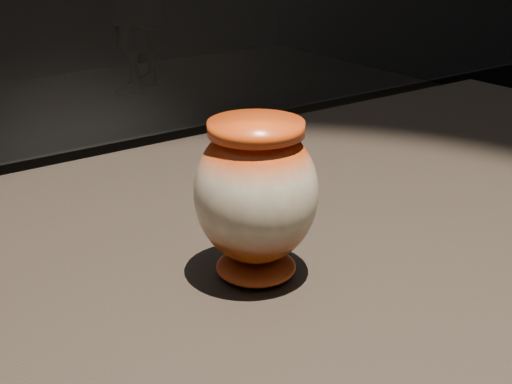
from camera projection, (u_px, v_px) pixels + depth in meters
main_vase at (256, 195)px, 0.72m from camera, size 0.16×0.16×0.17m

